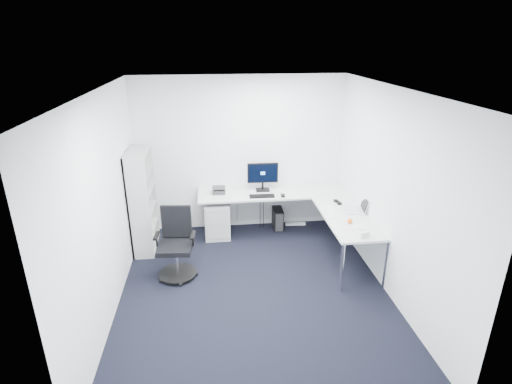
{
  "coord_description": "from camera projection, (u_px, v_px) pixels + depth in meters",
  "views": [
    {
      "loc": [
        -0.52,
        -4.59,
        3.26
      ],
      "look_at": [
        0.15,
        1.05,
        1.05
      ],
      "focal_mm": 28.0,
      "sensor_mm": 36.0,
      "label": 1
    }
  ],
  "objects": [
    {
      "name": "mouse",
      "position": [
        283.0,
        196.0,
        6.68
      ],
      "size": [
        0.07,
        0.11,
        0.03
      ],
      "primitive_type": "cube",
      "rotation": [
        0.0,
        0.0,
        -0.08
      ],
      "color": "black",
      "rests_on": "l_desk"
    },
    {
      "name": "desk_phone",
      "position": [
        219.0,
        189.0,
        6.81
      ],
      "size": [
        0.23,
        0.23,
        0.15
      ],
      "primitive_type": null,
      "rotation": [
        0.0,
        0.0,
        -0.06
      ],
      "color": "#2D2D2F",
      "rests_on": "l_desk"
    },
    {
      "name": "beige_pc_tower",
      "position": [
        183.0,
        224.0,
        7.07
      ],
      "size": [
        0.21,
        0.38,
        0.34
      ],
      "primitive_type": "cube",
      "rotation": [
        0.0,
        0.0,
        -0.14
      ],
      "color": "#BCB0A0",
      "rests_on": "ground"
    },
    {
      "name": "laptop",
      "position": [
        352.0,
        204.0,
        6.1
      ],
      "size": [
        0.36,
        0.36,
        0.23
      ],
      "primitive_type": null,
      "rotation": [
        0.0,
        0.0,
        -0.15
      ],
      "color": "silver",
      "rests_on": "l_desk"
    },
    {
      "name": "monitor",
      "position": [
        263.0,
        177.0,
        6.86
      ],
      "size": [
        0.53,
        0.18,
        0.51
      ],
      "primitive_type": null,
      "rotation": [
        0.0,
        0.0,
        -0.03
      ],
      "color": "black",
      "rests_on": "l_desk"
    },
    {
      "name": "headphones",
      "position": [
        338.0,
        201.0,
        6.42
      ],
      "size": [
        0.15,
        0.2,
        0.05
      ],
      "primitive_type": null,
      "rotation": [
        0.0,
        0.0,
        0.19
      ],
      "color": "black",
      "rests_on": "l_desk"
    },
    {
      "name": "ground",
      "position": [
        254.0,
        291.0,
        5.49
      ],
      "size": [
        4.2,
        4.2,
        0.0
      ],
      "primitive_type": "plane",
      "color": "black"
    },
    {
      "name": "orange_fruit",
      "position": [
        350.0,
        221.0,
        5.71
      ],
      "size": [
        0.07,
        0.07,
        0.07
      ],
      "primitive_type": "sphere",
      "color": "orange",
      "rests_on": "l_desk"
    },
    {
      "name": "wall_left",
      "position": [
        106.0,
        207.0,
        4.8
      ],
      "size": [
        0.02,
        4.2,
        2.7
      ],
      "primitive_type": "cube",
      "color": "white",
      "rests_on": "ground"
    },
    {
      "name": "ceiling",
      "position": [
        254.0,
        90.0,
        4.51
      ],
      "size": [
        4.2,
        4.2,
        0.0
      ],
      "primitive_type": "plane",
      "color": "white"
    },
    {
      "name": "wall_right",
      "position": [
        391.0,
        194.0,
        5.19
      ],
      "size": [
        0.02,
        4.2,
        2.7
      ],
      "primitive_type": "cube",
      "color": "white",
      "rests_on": "ground"
    },
    {
      "name": "l_desk",
      "position": [
        277.0,
        220.0,
        6.7
      ],
      "size": [
        2.62,
        1.47,
        0.76
      ],
      "primitive_type": null,
      "color": "silver",
      "rests_on": "ground"
    },
    {
      "name": "white_keyboard",
      "position": [
        332.0,
        212.0,
        6.09
      ],
      "size": [
        0.18,
        0.43,
        0.01
      ],
      "primitive_type": "cube",
      "rotation": [
        0.0,
        0.0,
        -0.15
      ],
      "color": "silver",
      "rests_on": "l_desk"
    },
    {
      "name": "power_strip",
      "position": [
        295.0,
        224.0,
        7.41
      ],
      "size": [
        0.37,
        0.08,
        0.04
      ],
      "primitive_type": "cube",
      "rotation": [
        0.0,
        0.0,
        -0.05
      ],
      "color": "silver",
      "rests_on": "ground"
    },
    {
      "name": "black_pc_tower",
      "position": [
        278.0,
        218.0,
        7.25
      ],
      "size": [
        0.18,
        0.39,
        0.37
      ],
      "primitive_type": "cube",
      "rotation": [
        0.0,
        0.0,
        -0.02
      ],
      "color": "black",
      "rests_on": "ground"
    },
    {
      "name": "wall_back",
      "position": [
        240.0,
        155.0,
        6.94
      ],
      "size": [
        3.6,
        0.02,
        2.7
      ],
      "primitive_type": "cube",
      "color": "white",
      "rests_on": "ground"
    },
    {
      "name": "drawer_pedestal",
      "position": [
        217.0,
        218.0,
        6.92
      ],
      "size": [
        0.42,
        0.53,
        0.65
      ],
      "primitive_type": "cube",
      "color": "silver",
      "rests_on": "ground"
    },
    {
      "name": "wall_front",
      "position": [
        285.0,
        304.0,
        3.05
      ],
      "size": [
        3.6,
        0.02,
        2.7
      ],
      "primitive_type": "cube",
      "color": "white",
      "rests_on": "ground"
    },
    {
      "name": "task_chair",
      "position": [
        175.0,
        245.0,
        5.64
      ],
      "size": [
        0.62,
        0.62,
        1.02
      ],
      "primitive_type": null,
      "rotation": [
        0.0,
        0.0,
        -0.09
      ],
      "color": "black",
      "rests_on": "ground"
    },
    {
      "name": "black_keyboard",
      "position": [
        262.0,
        196.0,
        6.68
      ],
      "size": [
        0.42,
        0.16,
        0.02
      ],
      "primitive_type": "cube",
      "rotation": [
        0.0,
        0.0,
        -0.03
      ],
      "color": "black",
      "rests_on": "l_desk"
    },
    {
      "name": "tissue_box",
      "position": [
        360.0,
        232.0,
        5.38
      ],
      "size": [
        0.19,
        0.27,
        0.09
      ],
      "primitive_type": "cube",
      "rotation": [
        0.0,
        0.0,
        0.25
      ],
      "color": "silver",
      "rests_on": "l_desk"
    },
    {
      "name": "bookshelf",
      "position": [
        143.0,
        201.0,
        6.35
      ],
      "size": [
        0.32,
        0.82,
        1.65
      ],
      "primitive_type": null,
      "color": "#B3B5B5",
      "rests_on": "ground"
    }
  ]
}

